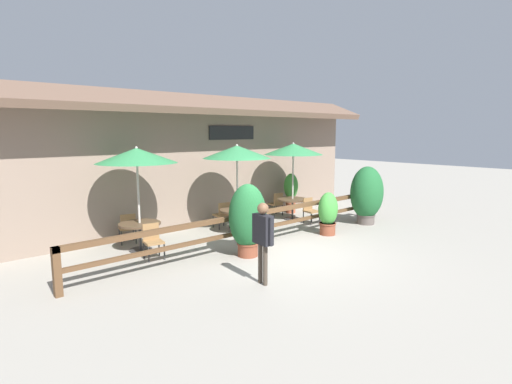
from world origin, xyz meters
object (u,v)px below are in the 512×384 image
at_px(patio_umbrella_near, 137,156).
at_px(potted_plant_tall_tropical, 291,190).
at_px(dining_table_near, 140,228).
at_px(chair_near_wallside, 128,227).
at_px(potted_plant_corner_fern, 248,218).
at_px(patio_umbrella_middle, 237,152).
at_px(chair_near_streetside, 153,240).
at_px(dining_table_far, 293,203).
at_px(dining_table_middle, 237,214).
at_px(potted_plant_broad_leaf, 367,194).
at_px(patio_umbrella_far, 293,149).
at_px(potted_plant_small_flowering, 328,213).
at_px(chair_far_wallside, 276,203).
at_px(chair_middle_wallside, 222,214).
at_px(chair_far_streetside, 310,209).
at_px(chair_middle_streetside, 255,222).
at_px(pedestrian, 263,232).

xyz_separation_m(patio_umbrella_near, potted_plant_tall_tropical, (6.43, 0.77, -1.57)).
bearing_deg(dining_table_near, chair_near_wallside, 87.73).
distance_m(potted_plant_corner_fern, potted_plant_tall_tropical, 5.53).
bearing_deg(patio_umbrella_middle, chair_near_streetside, -169.70).
xyz_separation_m(dining_table_near, chair_near_streetside, (-0.07, -0.82, -0.12)).
distance_m(dining_table_far, potted_plant_tall_tropical, 1.18).
bearing_deg(dining_table_middle, potted_plant_broad_leaf, -25.60).
height_order(dining_table_near, potted_plant_corner_fern, potted_plant_corner_fern).
xyz_separation_m(patio_umbrella_far, potted_plant_small_flowering, (-0.77, -2.15, -1.78)).
xyz_separation_m(chair_near_streetside, potted_plant_small_flowering, (4.95, -1.38, 0.19)).
height_order(dining_table_far, potted_plant_broad_leaf, potted_plant_broad_leaf).
xyz_separation_m(chair_near_streetside, patio_umbrella_far, (5.72, 0.77, 1.97)).
bearing_deg(potted_plant_small_flowering, patio_umbrella_middle, 134.08).
height_order(patio_umbrella_near, chair_far_wallside, patio_umbrella_near).
bearing_deg(dining_table_far, dining_table_near, 179.45).
bearing_deg(potted_plant_small_flowering, chair_middle_wallside, 124.46).
xyz_separation_m(chair_middle_wallside, potted_plant_small_flowering, (1.86, -2.71, 0.19)).
relative_size(potted_plant_broad_leaf, potted_plant_corner_fern, 1.07).
relative_size(chair_far_streetside, potted_plant_broad_leaf, 0.44).
distance_m(potted_plant_small_flowering, potted_plant_corner_fern, 3.13).
bearing_deg(chair_near_wallside, chair_near_streetside, 101.09).
distance_m(patio_umbrella_far, potted_plant_broad_leaf, 2.87).
bearing_deg(potted_plant_corner_fern, dining_table_near, 128.79).
distance_m(chair_middle_streetside, chair_far_wallside, 3.19).
xyz_separation_m(chair_middle_wallside, patio_umbrella_far, (2.63, -0.57, 1.97)).
distance_m(patio_umbrella_near, patio_umbrella_middle, 3.02).
bearing_deg(patio_umbrella_near, dining_table_far, -0.55).
bearing_deg(patio_umbrella_far, potted_plant_small_flowering, -109.62).
height_order(chair_near_streetside, patio_umbrella_far, patio_umbrella_far).
relative_size(dining_table_far, potted_plant_tall_tropical, 0.71).
xyz_separation_m(chair_far_streetside, pedestrian, (-4.85, -2.93, 0.60)).
distance_m(chair_middle_streetside, chair_far_streetside, 2.63).
bearing_deg(dining_table_middle, dining_table_far, 4.51).
distance_m(chair_near_streetside, potted_plant_corner_fern, 2.34).
bearing_deg(chair_far_wallside, patio_umbrella_near, 15.64).
bearing_deg(potted_plant_broad_leaf, potted_plant_tall_tropical, 100.16).
relative_size(patio_umbrella_far, dining_table_far, 2.52).
bearing_deg(chair_middle_wallside, chair_near_wallside, -0.04).
distance_m(chair_near_wallside, patio_umbrella_middle, 3.73).
height_order(dining_table_far, chair_far_streetside, chair_far_streetside).
relative_size(chair_near_streetside, patio_umbrella_middle, 0.31).
height_order(dining_table_middle, chair_middle_streetside, chair_middle_streetside).
distance_m(dining_table_middle, potted_plant_corner_fern, 2.33).
bearing_deg(patio_umbrella_far, chair_middle_streetside, -159.43).
relative_size(chair_near_wallside, potted_plant_small_flowering, 0.66).
relative_size(dining_table_far, chair_far_streetside, 1.26).
bearing_deg(chair_middle_streetside, dining_table_far, 23.43).
height_order(chair_near_wallside, patio_umbrella_middle, patio_umbrella_middle).
distance_m(chair_near_wallside, potted_plant_corner_fern, 3.51).
xyz_separation_m(chair_far_wallside, pedestrian, (-4.86, -4.55, 0.60)).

